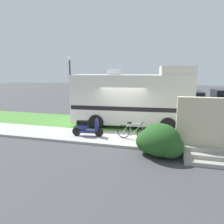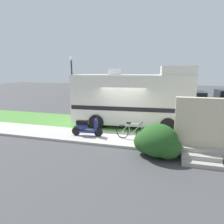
{
  "view_description": "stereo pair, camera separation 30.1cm",
  "coord_description": "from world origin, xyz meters",
  "px_view_note": "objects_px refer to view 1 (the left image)",
  "views": [
    {
      "loc": [
        2.15,
        -10.53,
        3.42
      ],
      "look_at": [
        -0.62,
        0.3,
        1.1
      ],
      "focal_mm": 32.19,
      "sensor_mm": 36.0,
      "label": 1
    },
    {
      "loc": [
        2.44,
        -10.45,
        3.42
      ],
      "look_at": [
        -0.62,
        0.3,
        1.1
      ],
      "focal_mm": 32.19,
      "sensor_mm": 36.0,
      "label": 2
    }
  ],
  "objects_px": {
    "pickup_truck_near": "(197,103)",
    "motorhome_rv": "(133,98)",
    "scooter": "(86,127)",
    "bicycle": "(133,132)",
    "pickup_truck_far": "(217,98)",
    "bottle_green": "(194,144)",
    "street_lamp_post": "(70,81)"
  },
  "relations": [
    {
      "from": "bottle_green",
      "to": "pickup_truck_far",
      "type": "bearing_deg",
      "value": 73.0
    },
    {
      "from": "scooter",
      "to": "motorhome_rv",
      "type": "bearing_deg",
      "value": 56.33
    },
    {
      "from": "bicycle",
      "to": "pickup_truck_far",
      "type": "relative_size",
      "value": 0.31
    },
    {
      "from": "bicycle",
      "to": "pickup_truck_near",
      "type": "distance_m",
      "value": 7.93
    },
    {
      "from": "motorhome_rv",
      "to": "bottle_green",
      "type": "distance_m",
      "value": 4.71
    },
    {
      "from": "pickup_truck_near",
      "to": "street_lamp_post",
      "type": "bearing_deg",
      "value": -167.72
    },
    {
      "from": "bicycle",
      "to": "street_lamp_post",
      "type": "xyz_separation_m",
      "value": [
        -5.58,
        4.86,
        2.17
      ]
    },
    {
      "from": "motorhome_rv",
      "to": "bicycle",
      "type": "relative_size",
      "value": 4.2
    },
    {
      "from": "scooter",
      "to": "pickup_truck_far",
      "type": "relative_size",
      "value": 0.3
    },
    {
      "from": "street_lamp_post",
      "to": "motorhome_rv",
      "type": "bearing_deg",
      "value": -21.83
    },
    {
      "from": "scooter",
      "to": "bottle_green",
      "type": "xyz_separation_m",
      "value": [
        5.13,
        -0.21,
        -0.35
      ]
    },
    {
      "from": "pickup_truck_near",
      "to": "pickup_truck_far",
      "type": "relative_size",
      "value": 1.02
    },
    {
      "from": "pickup_truck_near",
      "to": "street_lamp_post",
      "type": "height_order",
      "value": "street_lamp_post"
    },
    {
      "from": "motorhome_rv",
      "to": "pickup_truck_near",
      "type": "height_order",
      "value": "motorhome_rv"
    },
    {
      "from": "motorhome_rv",
      "to": "bottle_green",
      "type": "bearing_deg",
      "value": -43.71
    },
    {
      "from": "pickup_truck_far",
      "to": "scooter",
      "type": "bearing_deg",
      "value": -128.16
    },
    {
      "from": "pickup_truck_near",
      "to": "scooter",
      "type": "bearing_deg",
      "value": -131.89
    },
    {
      "from": "bottle_green",
      "to": "street_lamp_post",
      "type": "bearing_deg",
      "value": 148.38
    },
    {
      "from": "scooter",
      "to": "street_lamp_post",
      "type": "relative_size",
      "value": 0.37
    },
    {
      "from": "scooter",
      "to": "bicycle",
      "type": "relative_size",
      "value": 0.95
    },
    {
      "from": "bicycle",
      "to": "street_lamp_post",
      "type": "relative_size",
      "value": 0.38
    },
    {
      "from": "bicycle",
      "to": "pickup_truck_near",
      "type": "bearing_deg",
      "value": 60.87
    },
    {
      "from": "pickup_truck_near",
      "to": "street_lamp_post",
      "type": "xyz_separation_m",
      "value": [
        -9.43,
        -2.05,
        1.67
      ]
    },
    {
      "from": "bottle_green",
      "to": "street_lamp_post",
      "type": "relative_size",
      "value": 0.05
    },
    {
      "from": "bicycle",
      "to": "bottle_green",
      "type": "relative_size",
      "value": 7.0
    },
    {
      "from": "bicycle",
      "to": "pickup_truck_far",
      "type": "bearing_deg",
      "value": 60.43
    },
    {
      "from": "pickup_truck_near",
      "to": "motorhome_rv",
      "type": "bearing_deg",
      "value": -136.63
    },
    {
      "from": "bottle_green",
      "to": "scooter",
      "type": "bearing_deg",
      "value": 177.61
    },
    {
      "from": "bicycle",
      "to": "pickup_truck_far",
      "type": "height_order",
      "value": "pickup_truck_far"
    },
    {
      "from": "motorhome_rv",
      "to": "scooter",
      "type": "relative_size",
      "value": 4.4
    },
    {
      "from": "pickup_truck_near",
      "to": "pickup_truck_far",
      "type": "height_order",
      "value": "pickup_truck_near"
    },
    {
      "from": "bicycle",
      "to": "street_lamp_post",
      "type": "height_order",
      "value": "street_lamp_post"
    }
  ]
}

